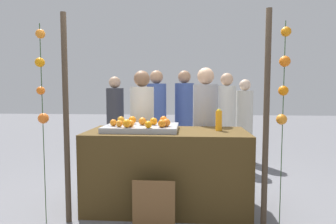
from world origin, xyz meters
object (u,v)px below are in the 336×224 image
stall_counter (167,169)px  vendor_right (205,134)px  juice_bottle (219,120)px  orange_0 (119,124)px  vendor_left (142,134)px  chalkboard_sign (154,206)px  orange_1 (142,121)px

stall_counter → vendor_right: bearing=52.1°
juice_bottle → orange_0: bearing=-168.4°
vendor_left → vendor_right: bearing=-1.7°
orange_0 → juice_bottle: bearing=11.6°
stall_counter → vendor_right: vendor_right is taller
chalkboard_sign → orange_1: bearing=108.6°
orange_0 → stall_counter: bearing=19.1°
stall_counter → chalkboard_sign: (-0.08, -0.58, -0.20)m
orange_0 → juice_bottle: juice_bottle is taller
stall_counter → juice_bottle: (0.58, 0.05, 0.56)m
vendor_right → chalkboard_sign: bearing=-114.9°
orange_1 → vendor_left: (-0.10, 0.62, -0.24)m
stall_counter → juice_bottle: 0.81m
stall_counter → chalkboard_sign: size_ratio=3.54×
juice_bottle → orange_1: bearing=-176.7°
stall_counter → vendor_right: (0.46, 0.60, 0.32)m
juice_bottle → chalkboard_sign: 1.20m
stall_counter → juice_bottle: juice_bottle is taller
juice_bottle → vendor_left: bearing=149.4°
orange_1 → vendor_left: 0.68m
chalkboard_sign → stall_counter: bearing=81.7°
stall_counter → orange_1: size_ratio=20.36×
juice_bottle → vendor_left: vendor_left is taller
juice_bottle → vendor_right: size_ratio=0.15×
vendor_left → vendor_right: size_ratio=0.98×
juice_bottle → stall_counter: bearing=-175.2°
orange_0 → vendor_left: (0.12, 0.80, -0.24)m
chalkboard_sign → vendor_left: 1.34m
orange_0 → orange_1: size_ratio=0.84×
orange_0 → vendor_right: (0.97, 0.77, -0.22)m
juice_bottle → vendor_left: size_ratio=0.15×
vendor_left → vendor_right: 0.85m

